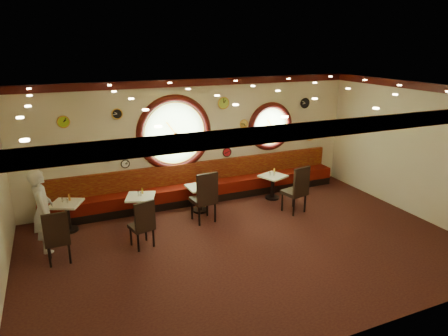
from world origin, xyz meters
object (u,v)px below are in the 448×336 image
at_px(table_b, 141,206).
at_px(table_d, 273,184).
at_px(condiment_d_salt, 270,174).
at_px(chair_c, 205,194).
at_px(condiment_a_salt, 62,200).
at_px(condiment_b_pepper, 141,194).
at_px(chair_b, 143,221).
at_px(condiment_d_pepper, 274,174).
at_px(table_c, 200,196).
at_px(condiment_c_pepper, 199,184).
at_px(condiment_b_bottle, 142,191).
at_px(waiter, 43,211).
at_px(condiment_c_salt, 197,184).
at_px(table_a, 67,213).
at_px(condiment_c_bottle, 203,181).
at_px(condiment_a_pepper, 67,201).
at_px(condiment_b_salt, 138,194).
at_px(chair_a, 57,234).
at_px(condiment_a_bottle, 69,197).
at_px(chair_d, 298,187).
at_px(condiment_d_bottle, 274,171).

height_order(table_b, table_d, table_b).
bearing_deg(condiment_d_salt, chair_c, -161.18).
distance_m(condiment_a_salt, condiment_b_pepper, 1.71).
xyz_separation_m(chair_b, condiment_d_pepper, (3.81, 1.31, 0.11)).
relative_size(table_c, condiment_c_pepper, 7.29).
bearing_deg(table_b, condiment_b_pepper, -45.92).
bearing_deg(condiment_b_bottle, chair_b, -101.99).
xyz_separation_m(table_c, condiment_d_pepper, (2.11, 0.01, 0.29)).
bearing_deg(waiter, condiment_c_salt, -80.73).
bearing_deg(table_a, waiter, -121.67).
bearing_deg(condiment_c_pepper, condiment_d_salt, 1.22).
relative_size(condiment_b_pepper, condiment_c_bottle, 0.51).
height_order(condiment_a_pepper, condiment_b_bottle, condiment_b_bottle).
xyz_separation_m(chair_b, condiment_c_bottle, (1.82, 1.41, 0.16)).
xyz_separation_m(condiment_b_salt, condiment_c_salt, (1.47, 0.13, -0.02)).
relative_size(chair_a, condiment_b_bottle, 4.74).
distance_m(condiment_a_bottle, waiter, 1.00).
xyz_separation_m(table_d, chair_a, (-5.43, -1.30, 0.20)).
distance_m(chair_d, condiment_b_salt, 3.83).
xyz_separation_m(condiment_b_pepper, condiment_d_pepper, (3.60, 0.13, -0.02)).
distance_m(table_a, condiment_c_pepper, 3.09).
bearing_deg(condiment_a_pepper, waiter, -124.66).
relative_size(chair_b, condiment_c_bottle, 3.54).
height_order(table_b, condiment_d_salt, condiment_d_salt).
bearing_deg(condiment_b_salt, condiment_d_bottle, 3.56).
xyz_separation_m(table_b, condiment_d_pepper, (3.61, 0.12, 0.28)).
distance_m(condiment_d_salt, condiment_c_bottle, 1.91).
relative_size(condiment_c_pepper, condiment_d_pepper, 0.95).
relative_size(table_c, condiment_d_bottle, 4.30).
relative_size(condiment_b_pepper, condiment_d_pepper, 0.96).
height_order(table_a, condiment_b_bottle, condiment_b_bottle).
relative_size(chair_c, condiment_a_bottle, 5.12).
relative_size(condiment_b_pepper, waiter, 0.05).
distance_m(condiment_d_pepper, condiment_b_bottle, 3.53).
relative_size(condiment_b_pepper, condiment_c_pepper, 1.01).
relative_size(chair_c, chair_d, 1.03).
relative_size(table_b, waiter, 0.46).
bearing_deg(condiment_a_salt, chair_b, -46.00).
distance_m(condiment_d_salt, condiment_d_pepper, 0.10).
xyz_separation_m(chair_a, condiment_a_bottle, (0.32, 1.53, 0.14)).
xyz_separation_m(chair_a, condiment_b_salt, (1.79, 1.16, 0.13)).
distance_m(table_b, condiment_a_salt, 1.73).
bearing_deg(waiter, table_a, -32.30).
bearing_deg(condiment_a_salt, condiment_c_pepper, -3.50).
xyz_separation_m(condiment_d_pepper, condiment_d_bottle, (0.08, 0.12, 0.03)).
bearing_deg(waiter, condiment_a_salt, -26.11).
relative_size(condiment_a_salt, condiment_c_bottle, 0.54).
bearing_deg(condiment_a_bottle, table_d, -2.61).
bearing_deg(condiment_a_pepper, table_b, -8.20).
xyz_separation_m(chair_d, condiment_b_salt, (-3.71, 0.93, 0.05)).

